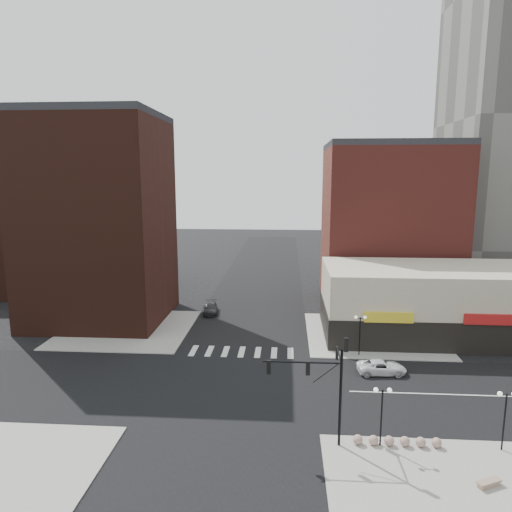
{
  "coord_description": "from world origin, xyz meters",
  "views": [
    {
      "loc": [
        4.53,
        -36.85,
        18.15
      ],
      "look_at": [
        1.71,
        3.88,
        11.0
      ],
      "focal_mm": 32.0,
      "sensor_mm": 36.0,
      "label": 1
    }
  ],
  "objects_px": {
    "white_suv": "(382,367)",
    "dark_sedan_north": "(210,308)",
    "street_lamp_se_a": "(382,402)",
    "stone_bench": "(489,483)",
    "street_lamp_se_b": "(506,406)",
    "traffic_signal": "(326,375)",
    "street_lamp_ne": "(360,325)"
  },
  "relations": [
    {
      "from": "white_suv",
      "to": "dark_sedan_north",
      "type": "relative_size",
      "value": 0.99
    },
    {
      "from": "street_lamp_se_a",
      "to": "dark_sedan_north",
      "type": "xyz_separation_m",
      "value": [
        -16.68,
        29.68,
        -2.63
      ]
    },
    {
      "from": "street_lamp_se_a",
      "to": "stone_bench",
      "type": "height_order",
      "value": "street_lamp_se_a"
    },
    {
      "from": "street_lamp_se_b",
      "to": "traffic_signal",
      "type": "bearing_deg",
      "value": 179.18
    },
    {
      "from": "street_lamp_se_b",
      "to": "street_lamp_ne",
      "type": "height_order",
      "value": "same"
    },
    {
      "from": "street_lamp_se_b",
      "to": "white_suv",
      "type": "distance_m",
      "value": 13.37
    },
    {
      "from": "street_lamp_ne",
      "to": "stone_bench",
      "type": "height_order",
      "value": "street_lamp_ne"
    },
    {
      "from": "street_lamp_ne",
      "to": "white_suv",
      "type": "relative_size",
      "value": 0.92
    },
    {
      "from": "street_lamp_se_a",
      "to": "street_lamp_se_b",
      "type": "height_order",
      "value": "same"
    },
    {
      "from": "traffic_signal",
      "to": "street_lamp_se_a",
      "type": "relative_size",
      "value": 1.87
    },
    {
      "from": "traffic_signal",
      "to": "dark_sedan_north",
      "type": "relative_size",
      "value": 1.7
    },
    {
      "from": "street_lamp_se_a",
      "to": "street_lamp_se_b",
      "type": "relative_size",
      "value": 1.0
    },
    {
      "from": "street_lamp_ne",
      "to": "white_suv",
      "type": "bearing_deg",
      "value": -70.81
    },
    {
      "from": "street_lamp_se_a",
      "to": "white_suv",
      "type": "bearing_deg",
      "value": 78.38
    },
    {
      "from": "street_lamp_ne",
      "to": "traffic_signal",
      "type": "bearing_deg",
      "value": -106.75
    },
    {
      "from": "traffic_signal",
      "to": "stone_bench",
      "type": "relative_size",
      "value": 4.72
    },
    {
      "from": "stone_bench",
      "to": "street_lamp_se_b",
      "type": "bearing_deg",
      "value": 32.93
    },
    {
      "from": "street_lamp_ne",
      "to": "dark_sedan_north",
      "type": "height_order",
      "value": "street_lamp_ne"
    },
    {
      "from": "dark_sedan_north",
      "to": "stone_bench",
      "type": "xyz_separation_m",
      "value": [
        22.25,
        -33.5,
        -0.34
      ]
    },
    {
      "from": "street_lamp_se_a",
      "to": "white_suv",
      "type": "distance_m",
      "value": 12.4
    },
    {
      "from": "traffic_signal",
      "to": "street_lamp_se_b",
      "type": "xyz_separation_m",
      "value": [
        11.76,
        -0.17,
        -1.67
      ]
    },
    {
      "from": "street_lamp_se_a",
      "to": "dark_sedan_north",
      "type": "height_order",
      "value": "street_lamp_se_a"
    },
    {
      "from": "dark_sedan_north",
      "to": "street_lamp_se_a",
      "type": "bearing_deg",
      "value": -68.21
    },
    {
      "from": "traffic_signal",
      "to": "street_lamp_se_a",
      "type": "bearing_deg",
      "value": -2.57
    },
    {
      "from": "traffic_signal",
      "to": "white_suv",
      "type": "relative_size",
      "value": 1.73
    },
    {
      "from": "street_lamp_se_a",
      "to": "dark_sedan_north",
      "type": "distance_m",
      "value": 34.15
    },
    {
      "from": "traffic_signal",
      "to": "white_suv",
      "type": "xyz_separation_m",
      "value": [
        6.2,
        11.69,
        -4.34
      ]
    },
    {
      "from": "traffic_signal",
      "to": "dark_sedan_north",
      "type": "bearing_deg",
      "value": 113.64
    },
    {
      "from": "street_lamp_se_b",
      "to": "stone_bench",
      "type": "distance_m",
      "value": 5.41
    },
    {
      "from": "dark_sedan_north",
      "to": "street_lamp_ne",
      "type": "bearing_deg",
      "value": -45.28
    },
    {
      "from": "street_lamp_se_a",
      "to": "traffic_signal",
      "type": "bearing_deg",
      "value": 177.43
    },
    {
      "from": "street_lamp_se_b",
      "to": "street_lamp_se_a",
      "type": "bearing_deg",
      "value": 180.0
    }
  ]
}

